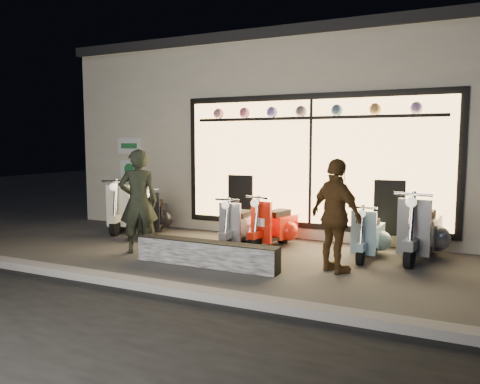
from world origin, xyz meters
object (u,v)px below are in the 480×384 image
(graffiti_barrier, at_px, (207,254))
(woman, at_px, (336,216))
(man, at_px, (138,201))
(scooter_red, at_px, (276,226))
(scooter_silver, at_px, (241,226))

(graffiti_barrier, height_order, woman, woman)
(man, distance_m, woman, 3.43)
(scooter_red, relative_size, woman, 0.78)
(graffiti_barrier, relative_size, scooter_silver, 1.89)
(graffiti_barrier, bearing_deg, scooter_red, 76.04)
(woman, bearing_deg, scooter_red, -8.78)
(scooter_silver, height_order, scooter_red, scooter_red)
(graffiti_barrier, height_order, scooter_red, scooter_red)
(scooter_silver, height_order, woman, woman)
(graffiti_barrier, distance_m, woman, 2.08)
(graffiti_barrier, bearing_deg, man, 168.66)
(scooter_silver, relative_size, man, 0.69)
(scooter_silver, bearing_deg, man, -136.89)
(scooter_red, bearing_deg, man, -129.09)
(man, bearing_deg, scooter_silver, -173.39)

